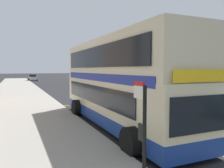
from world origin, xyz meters
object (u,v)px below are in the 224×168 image
object	(u,v)px
double_decker_bus	(118,85)
bus_stop_sign	(143,125)
parked_car_silver_behind	(33,78)
parked_car_teal_far	(79,79)

from	to	relation	value
double_decker_bus	bus_stop_sign	size ratio (longest dim) A/B	4.56
bus_stop_sign	parked_car_silver_behind	distance (m)	55.24
parked_car_teal_far	bus_stop_sign	bearing A→B (deg)	73.90
parked_car_teal_far	parked_car_silver_behind	size ratio (longest dim) A/B	1.00
double_decker_bus	parked_car_silver_behind	xyz separation A→B (m)	(-0.73, 49.13, -1.27)
bus_stop_sign	parked_car_silver_behind	bearing A→B (deg)	88.44
bus_stop_sign	parked_car_teal_far	bearing A→B (deg)	76.63
double_decker_bus	parked_car_teal_far	distance (m)	35.46
double_decker_bus	parked_car_silver_behind	bearing A→B (deg)	90.85
parked_car_teal_far	parked_car_silver_behind	world-z (taller)	same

